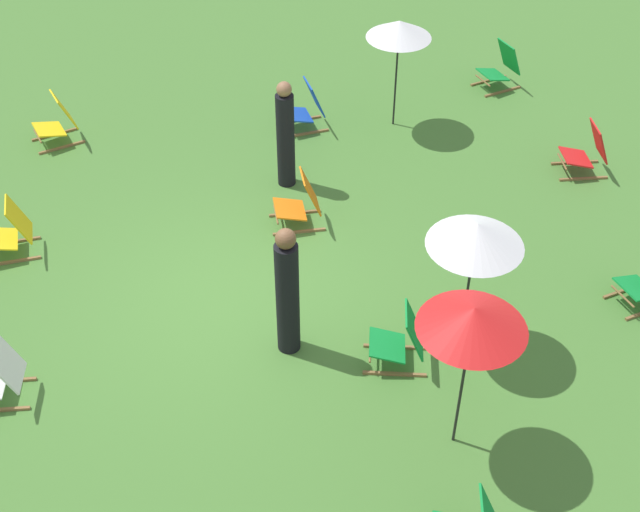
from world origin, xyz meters
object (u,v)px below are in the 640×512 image
at_px(deckchair_3, 306,108).
at_px(deckchair_0, 501,68).
at_px(deckchair_5, 57,122).
at_px(umbrella_1, 476,235).
at_px(person_0, 287,293).
at_px(deckchair_10, 401,340).
at_px(deckchair_11, 587,151).
at_px(deckchair_9, 11,231).
at_px(umbrella_0, 399,29).
at_px(deckchair_2, 300,203).
at_px(umbrella_2, 473,319).
at_px(person_1, 286,136).

bearing_deg(deckchair_3, deckchair_0, 94.17).
bearing_deg(deckchair_5, umbrella_1, 23.94).
bearing_deg(person_0, deckchair_10, 139.45).
height_order(deckchair_3, deckchair_5, same).
relative_size(deckchair_11, person_0, 0.45).
relative_size(deckchair_3, deckchair_9, 1.00).
distance_m(deckchair_11, umbrella_0, 3.46).
relative_size(deckchair_2, umbrella_1, 0.45).
height_order(deckchair_10, person_0, person_0).
bearing_deg(umbrella_1, deckchair_0, 154.14).
distance_m(deckchair_10, umbrella_1, 1.59).
height_order(deckchair_0, umbrella_0, umbrella_0).
relative_size(umbrella_0, umbrella_2, 0.92).
bearing_deg(deckchair_0, umbrella_2, -38.76).
xyz_separation_m(deckchair_5, umbrella_0, (0.69, 5.45, 1.34)).
bearing_deg(deckchair_10, deckchair_0, 164.85).
distance_m(deckchair_10, umbrella_2, 1.98).
bearing_deg(umbrella_1, deckchair_9, -118.85).
bearing_deg(deckchair_10, deckchair_5, -129.49).
bearing_deg(umbrella_0, deckchair_3, -98.74).
relative_size(umbrella_2, person_1, 1.17).
distance_m(deckchair_2, umbrella_0, 3.37).
relative_size(deckchair_3, umbrella_0, 0.45).
bearing_deg(deckchair_11, umbrella_0, -120.86).
bearing_deg(deckchair_2, deckchair_11, 97.10).
relative_size(deckchair_2, person_1, 0.48).
bearing_deg(deckchair_5, deckchair_11, 55.24).
xyz_separation_m(deckchair_3, deckchair_11, (2.21, 3.95, 0.00)).
height_order(deckchair_5, person_0, person_0).
distance_m(umbrella_1, person_0, 2.26).
bearing_deg(deckchair_11, person_1, -91.30).
bearing_deg(umbrella_1, deckchair_11, 134.37).
distance_m(umbrella_0, person_1, 2.58).
bearing_deg(umbrella_2, umbrella_1, 157.45).
relative_size(deckchair_0, deckchair_10, 0.99).
bearing_deg(deckchair_2, person_0, -11.77).
relative_size(deckchair_9, umbrella_1, 0.45).
relative_size(deckchair_0, deckchair_3, 1.02).
bearing_deg(umbrella_2, deckchair_9, -132.06).
height_order(deckchair_2, umbrella_2, umbrella_2).
distance_m(deckchair_9, umbrella_2, 6.70).
relative_size(deckchair_0, person_0, 0.46).
height_order(umbrella_0, person_0, umbrella_0).
height_order(deckchair_9, person_0, person_0).
height_order(deckchair_5, person_1, person_1).
relative_size(deckchair_11, person_1, 0.48).
bearing_deg(person_0, deckchair_0, -149.16).
height_order(deckchair_3, umbrella_0, umbrella_0).
bearing_deg(deckchair_0, person_1, -77.71).
distance_m(deckchair_9, umbrella_0, 6.53).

